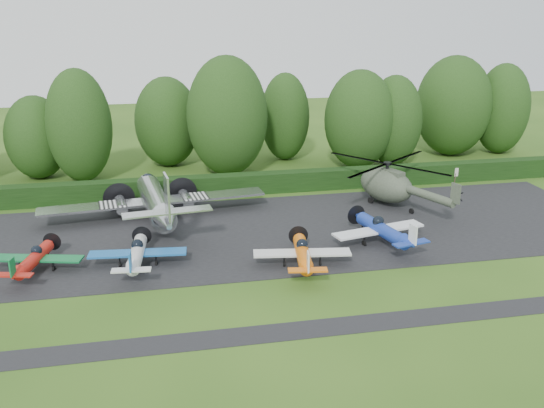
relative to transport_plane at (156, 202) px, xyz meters
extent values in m
plane|color=#264714|center=(3.96, -14.54, -1.78)|extent=(160.00, 160.00, 0.00)
cube|color=black|center=(3.96, -4.54, -1.77)|extent=(70.00, 18.00, 0.01)
cube|color=black|center=(3.96, -20.54, -1.78)|extent=(70.00, 2.00, 0.00)
cube|color=black|center=(3.96, 6.46, -1.78)|extent=(90.00, 1.60, 2.00)
cylinder|color=silver|center=(0.00, 0.30, -0.06)|extent=(2.08, 10.85, 2.08)
cone|color=silver|center=(0.00, 6.38, -0.06)|extent=(2.08, 1.36, 2.08)
cone|color=silver|center=(0.00, -6.21, 0.39)|extent=(2.08, 2.71, 2.08)
sphere|color=black|center=(0.00, 5.51, 0.39)|extent=(1.36, 1.36, 1.36)
cube|color=silver|center=(0.00, 1.21, -0.33)|extent=(19.89, 2.17, 0.20)
cube|color=white|center=(-3.62, 1.21, -0.22)|extent=(2.35, 2.26, 0.05)
cube|color=white|center=(3.62, 1.21, -0.22)|extent=(2.35, 2.26, 0.05)
cylinder|color=silver|center=(-2.89, 1.75, -0.56)|extent=(0.99, 2.89, 0.99)
cylinder|color=silver|center=(2.89, 1.75, -0.56)|extent=(0.99, 2.89, 0.99)
cylinder|color=black|center=(-2.89, 3.78, -0.56)|extent=(2.89, 0.03, 2.89)
cylinder|color=black|center=(2.89, 3.78, -0.56)|extent=(2.89, 0.03, 2.89)
cube|color=silver|center=(0.00, -6.93, 1.39)|extent=(6.78, 1.27, 0.13)
cube|color=silver|center=(0.00, -7.20, 2.65)|extent=(0.16, 1.99, 3.44)
cylinder|color=black|center=(-2.89, 1.39, -1.55)|extent=(0.23, 0.81, 0.81)
cylinder|color=black|center=(2.89, 1.39, -1.55)|extent=(0.23, 0.81, 0.81)
cylinder|color=black|center=(0.00, -7.29, -1.61)|extent=(0.16, 0.40, 0.40)
cylinder|color=#B11910|center=(-8.69, -9.07, -0.75)|extent=(0.90, 5.13, 0.90)
sphere|color=black|center=(-8.69, -8.51, -0.33)|extent=(0.78, 0.78, 0.78)
cube|color=#0F6933|center=(-8.69, -8.60, -0.89)|extent=(6.53, 1.21, 0.13)
cube|color=#B11910|center=(-8.69, -12.14, -0.52)|extent=(2.42, 0.65, 0.09)
cube|color=#0F6933|center=(-8.69, -12.24, 0.09)|extent=(0.09, 0.75, 1.21)
cylinder|color=black|center=(-8.69, -5.76, -0.75)|extent=(1.40, 0.02, 1.40)
cylinder|color=black|center=(-9.90, -8.79, -1.61)|extent=(0.13, 0.41, 0.41)
cylinder|color=black|center=(-7.47, -8.79, -1.61)|extent=(0.13, 0.41, 0.41)
cylinder|color=black|center=(-8.69, -6.64, -1.63)|extent=(0.11, 0.37, 0.37)
cylinder|color=silver|center=(-1.55, -9.70, -0.67)|extent=(0.96, 5.53, 0.96)
sphere|color=black|center=(-1.55, -9.10, -0.22)|extent=(0.84, 0.84, 0.84)
cube|color=#1C5FA9|center=(-1.55, -9.20, -0.82)|extent=(7.03, 1.31, 0.14)
cube|color=silver|center=(-1.55, -13.02, -0.42)|extent=(2.61, 0.70, 0.10)
cube|color=#1C5FA9|center=(-1.55, -13.12, 0.23)|extent=(0.10, 0.80, 1.31)
cylinder|color=black|center=(-1.55, -6.13, -0.67)|extent=(1.51, 0.02, 1.51)
cylinder|color=black|center=(-2.85, -9.40, -1.60)|extent=(0.14, 0.44, 0.44)
cylinder|color=black|center=(-0.24, -9.40, -1.60)|extent=(0.14, 0.44, 0.44)
cylinder|color=black|center=(-1.55, -7.09, -1.62)|extent=(0.12, 0.40, 0.40)
cylinder|color=orange|center=(10.18, -12.04, -0.66)|extent=(0.97, 5.57, 0.97)
sphere|color=black|center=(10.18, -11.43, -0.21)|extent=(0.85, 0.85, 0.85)
cube|color=silver|center=(10.18, -11.53, -0.82)|extent=(7.09, 1.32, 0.14)
cube|color=orange|center=(10.18, -15.38, -0.41)|extent=(2.63, 0.71, 0.10)
cube|color=silver|center=(10.18, -15.48, 0.25)|extent=(0.10, 0.81, 1.32)
cylinder|color=black|center=(10.18, -8.44, -0.66)|extent=(1.52, 0.02, 1.52)
cylinder|color=black|center=(8.87, -11.73, -1.60)|extent=(0.14, 0.45, 0.45)
cylinder|color=black|center=(11.50, -11.73, -1.60)|extent=(0.14, 0.45, 0.45)
cylinder|color=black|center=(10.18, -9.41, -1.62)|extent=(0.12, 0.41, 0.41)
cylinder|color=navy|center=(17.43, -9.01, -0.55)|extent=(1.07, 6.13, 1.07)
sphere|color=black|center=(17.43, -8.34, -0.05)|extent=(0.94, 0.94, 0.94)
cube|color=white|center=(17.43, -8.45, -0.72)|extent=(7.80, 1.45, 0.16)
cube|color=navy|center=(17.43, -12.68, -0.27)|extent=(2.90, 0.78, 0.11)
cube|color=white|center=(17.43, -12.79, 0.45)|extent=(0.11, 0.89, 1.45)
cylinder|color=black|center=(17.43, -5.05, -0.55)|extent=(1.67, 0.02, 1.67)
cylinder|color=black|center=(15.98, -8.67, -1.58)|extent=(0.16, 0.49, 0.49)
cylinder|color=black|center=(18.88, -8.67, -1.58)|extent=(0.16, 0.49, 0.49)
cylinder|color=black|center=(17.43, -6.11, -1.60)|extent=(0.13, 0.45, 0.45)
ellipsoid|color=#3A4233|center=(21.40, 0.47, 0.14)|extent=(3.32, 6.08, 3.18)
cylinder|color=#3A4233|center=(21.40, -4.31, 0.45)|extent=(0.74, 6.38, 0.74)
cube|color=#3A4233|center=(21.40, -7.60, 1.41)|extent=(0.13, 0.96, 1.70)
cylinder|color=black|center=(21.40, 0.47, 1.73)|extent=(0.32, 0.32, 0.85)
cylinder|color=black|center=(21.40, 0.47, 2.21)|extent=(0.74, 0.74, 0.27)
cylinder|color=black|center=(21.40, 0.47, 2.21)|extent=(12.75, 12.75, 0.06)
cube|color=#3A4233|center=(21.40, -0.38, 1.36)|extent=(0.96, 2.13, 0.74)
ellipsoid|color=black|center=(21.40, 2.17, 0.24)|extent=(2.02, 2.02, 1.82)
cylinder|color=black|center=(20.33, 1.32, -1.46)|extent=(0.19, 0.60, 0.60)
cylinder|color=black|center=(22.46, 1.32, -1.46)|extent=(0.19, 0.60, 0.60)
cylinder|color=black|center=(21.40, -2.93, -1.51)|extent=(0.17, 0.51, 0.51)
cylinder|color=#3F3326|center=(31.17, 5.96, -1.23)|extent=(0.11, 0.11, 1.09)
cylinder|color=#3F3326|center=(33.89, 5.96, -1.23)|extent=(0.11, 0.11, 1.09)
cube|color=beige|center=(32.53, 5.96, -0.60)|extent=(2.90, 0.07, 0.91)
cylinder|color=black|center=(15.72, 19.01, -0.07)|extent=(0.70, 0.70, 3.42)
ellipsoid|color=#1C3812|center=(15.72, 19.01, 3.45)|extent=(5.81, 5.81, 10.45)
cylinder|color=black|center=(-7.36, 14.16, 0.18)|extent=(0.70, 0.70, 3.91)
ellipsoid|color=#1C3812|center=(-7.36, 14.16, 4.20)|extent=(6.74, 6.74, 11.95)
cylinder|color=black|center=(8.15, 13.79, 0.35)|extent=(0.70, 0.70, 4.26)
ellipsoid|color=#1C3812|center=(8.15, 13.79, 4.73)|extent=(8.77, 8.77, 13.01)
cylinder|color=black|center=(36.51, 17.37, 0.22)|extent=(0.70, 0.70, 4.00)
ellipsoid|color=#1C3812|center=(36.51, 17.37, 4.33)|extent=(9.15, 9.15, 12.22)
cylinder|color=black|center=(27.50, 14.07, -0.06)|extent=(0.70, 0.70, 3.43)
ellipsoid|color=#1C3812|center=(27.50, 14.07, 3.46)|extent=(6.44, 6.44, 10.47)
cylinder|color=black|center=(23.19, 13.75, 0.06)|extent=(0.70, 0.70, 3.67)
ellipsoid|color=#1C3812|center=(23.19, 13.75, 3.83)|extent=(7.95, 7.95, 11.21)
cylinder|color=black|center=(1.83, 18.96, -0.09)|extent=(0.70, 0.70, 3.38)
ellipsoid|color=#1C3812|center=(1.83, 18.96, 3.38)|extent=(7.38, 7.38, 10.31)
cylinder|color=black|center=(-12.11, 16.37, -0.31)|extent=(0.70, 0.70, 2.94)
ellipsoid|color=#1C3812|center=(-12.11, 16.37, 2.71)|extent=(6.56, 6.56, 8.98)
cylinder|color=black|center=(42.92, 17.00, 0.06)|extent=(0.70, 0.70, 3.67)
ellipsoid|color=#1C3812|center=(42.92, 17.00, 3.83)|extent=(6.67, 6.67, 11.21)
camera|label=1|loc=(0.13, -50.94, 16.66)|focal=40.00mm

